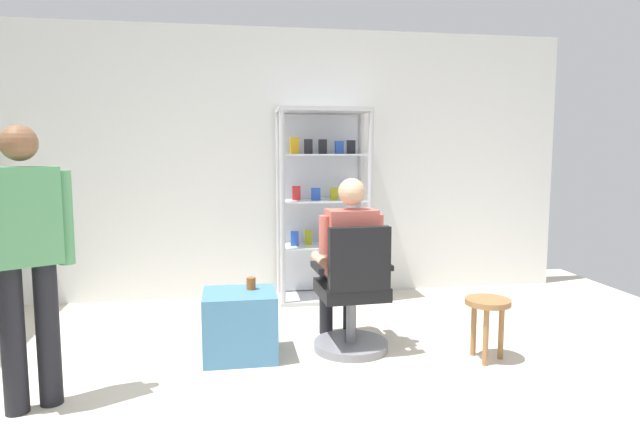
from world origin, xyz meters
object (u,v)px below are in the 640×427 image
seated_shopkeeper (348,254)px  tea_glass (251,283)px  office_chair (353,300)px  storage_crate (240,325)px  standing_customer (25,250)px  display_cabinet_main (322,203)px  wooden_stool (488,312)px

seated_shopkeeper → tea_glass: size_ratio=14.54×
office_chair → tea_glass: bearing=172.2°
storage_crate → tea_glass: bearing=37.0°
office_chair → seated_shopkeeper: size_ratio=0.74×
standing_customer → display_cabinet_main: bearing=45.3°
office_chair → standing_customer: standing_customer is taller
storage_crate → wooden_stool: bearing=-11.1°
tea_glass → wooden_stool: tea_glass is taller
standing_customer → wooden_stool: size_ratio=3.66×
display_cabinet_main → wooden_stool: bearing=-64.0°
office_chair → display_cabinet_main: bearing=89.0°
office_chair → tea_glass: size_ratio=10.82×
office_chair → seated_shopkeeper: seated_shopkeeper is taller
office_chair → wooden_stool: size_ratio=2.16×
seated_shopkeeper → storage_crate: bearing=-171.3°
storage_crate → wooden_stool: (1.73, -0.34, 0.11)m
office_chair → storage_crate: 0.84m
office_chair → wooden_stool: office_chair is taller
display_cabinet_main → wooden_stool: 2.10m
display_cabinet_main → standing_customer: display_cabinet_main is taller
seated_shopkeeper → wooden_stool: seated_shopkeeper is taller
office_chair → seated_shopkeeper: bearing=92.8°
display_cabinet_main → seated_shopkeeper: size_ratio=1.47×
display_cabinet_main → storage_crate: 1.85m
standing_customer → wooden_stool: (2.93, 0.26, -0.58)m
display_cabinet_main → standing_customer: size_ratio=1.17×
seated_shopkeeper → standing_customer: (-2.01, -0.72, 0.22)m
wooden_stool → tea_glass: bearing=166.2°
office_chair → storage_crate: (-0.83, 0.04, -0.15)m
office_chair → standing_customer: bearing=-164.5°
office_chair → standing_customer: size_ratio=0.59×
standing_customer → wooden_stool: standing_customer is taller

